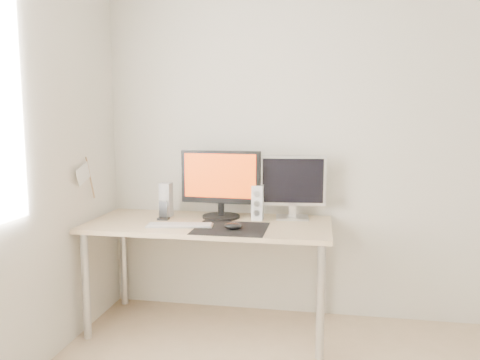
{
  "coord_description": "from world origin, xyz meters",
  "views": [
    {
      "loc": [
        -0.2,
        -1.57,
        1.41
      ],
      "look_at": [
        -0.73,
        1.44,
        1.01
      ],
      "focal_mm": 35.0,
      "sensor_mm": 36.0,
      "label": 1
    }
  ],
  "objects": [
    {
      "name": "speaker_left",
      "position": [
        -1.27,
        1.51,
        0.85
      ],
      "size": [
        0.08,
        0.09,
        0.24
      ],
      "color": "silver",
      "rests_on": "desk"
    },
    {
      "name": "speaker_right",
      "position": [
        -0.62,
        1.52,
        0.85
      ],
      "size": [
        0.08,
        0.09,
        0.24
      ],
      "color": "white",
      "rests_on": "desk"
    },
    {
      "name": "main_monitor",
      "position": [
        -0.88,
        1.53,
        0.98
      ],
      "size": [
        0.55,
        0.27,
        0.47
      ],
      "color": "black",
      "rests_on": "desk"
    },
    {
      "name": "second_monitor",
      "position": [
        -0.39,
        1.59,
        0.97
      ],
      "size": [
        0.45,
        0.18,
        0.43
      ],
      "color": "silver",
      "rests_on": "desk"
    },
    {
      "name": "mousepad",
      "position": [
        -0.75,
        1.23,
        0.73
      ],
      "size": [
        0.45,
        0.4,
        0.0
      ],
      "primitive_type": "cube",
      "color": "black",
      "rests_on": "desk"
    },
    {
      "name": "wall_back",
      "position": [
        0.0,
        1.75,
        1.25
      ],
      "size": [
        3.5,
        0.0,
        3.5
      ],
      "primitive_type": "plane",
      "rotation": [
        1.57,
        0.0,
        0.0
      ],
      "color": "silver",
      "rests_on": "ground"
    },
    {
      "name": "keyboard",
      "position": [
        -1.08,
        1.24,
        0.74
      ],
      "size": [
        0.43,
        0.18,
        0.02
      ],
      "color": "#B0B0B2",
      "rests_on": "desk"
    },
    {
      "name": "pennant",
      "position": [
        -1.72,
        1.24,
        1.05
      ],
      "size": [
        0.01,
        0.23,
        0.29
      ],
      "color": "#A57F54",
      "rests_on": "wall_left"
    },
    {
      "name": "desk",
      "position": [
        -0.93,
        1.38,
        0.65
      ],
      "size": [
        1.6,
        0.7,
        0.73
      ],
      "color": "#D1B587",
      "rests_on": "ground"
    },
    {
      "name": "phone_dock",
      "position": [
        -1.25,
        1.41,
        0.77
      ],
      "size": [
        0.07,
        0.06,
        0.13
      ],
      "color": "black",
      "rests_on": "desk"
    },
    {
      "name": "mouse",
      "position": [
        -0.73,
        1.2,
        0.75
      ],
      "size": [
        0.11,
        0.07,
        0.04
      ],
      "primitive_type": "ellipsoid",
      "color": "black",
      "rests_on": "mousepad"
    }
  ]
}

